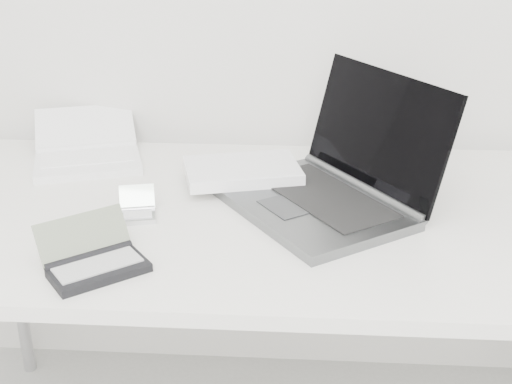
# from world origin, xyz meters

# --- Properties ---
(desk) EXTENTS (1.60, 0.80, 0.73)m
(desk) POSITION_xyz_m (0.00, 1.55, 0.68)
(desk) COLOR white
(desk) RESTS_ON ground
(laptop_large) EXTENTS (0.60, 0.54, 0.27)m
(laptop_large) POSITION_xyz_m (0.08, 1.61, 0.77)
(laptop_large) COLOR #5A5D5F
(laptop_large) RESTS_ON desk
(netbook_open_white) EXTENTS (0.34, 0.38, 0.09)m
(netbook_open_white) POSITION_xyz_m (-0.47, 1.82, 0.75)
(netbook_open_white) COLOR white
(netbook_open_white) RESTS_ON desk
(pda_silver) EXTENTS (0.09, 0.10, 0.06)m
(pda_silver) POSITION_xyz_m (-0.28, 1.50, 0.74)
(pda_silver) COLOR silver
(pda_silver) RESTS_ON desk
(palmtop_charcoal) EXTENTS (0.22, 0.21, 0.09)m
(palmtop_charcoal) POSITION_xyz_m (-0.31, 1.28, 0.75)
(palmtop_charcoal) COLOR black
(palmtop_charcoal) RESTS_ON desk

